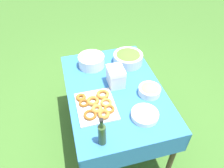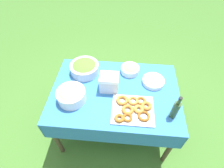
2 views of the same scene
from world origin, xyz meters
The scene contains 9 objects.
ground_plane centered at (0.00, 0.00, 0.00)m, with size 14.00×14.00×0.00m, color #3D6B28.
picnic_table centered at (0.00, 0.00, 0.64)m, with size 1.33×0.91×0.74m.
salad_bowl centered at (-0.36, 0.25, 0.81)m, with size 0.32×0.32×0.13m.
pasta_bowl centered at (-0.42, -0.14, 0.81)m, with size 0.28×0.28×0.14m.
donut_platter centered at (0.19, -0.22, 0.76)m, with size 0.40×0.34×0.05m.
plate_stack centered at (0.40, 0.15, 0.76)m, with size 0.23×0.23×0.05m.
olive_oil_bottle centered at (0.55, -0.25, 0.85)m, with size 0.06×0.06×0.28m.
bread_bowl centered at (0.15, 0.30, 0.78)m, with size 0.21×0.21×0.09m.
cooler_box centered at (-0.06, 0.03, 0.83)m, with size 0.19×0.15×0.19m.
Camera 2 is at (0.07, -1.15, 2.15)m, focal length 28.00 mm.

